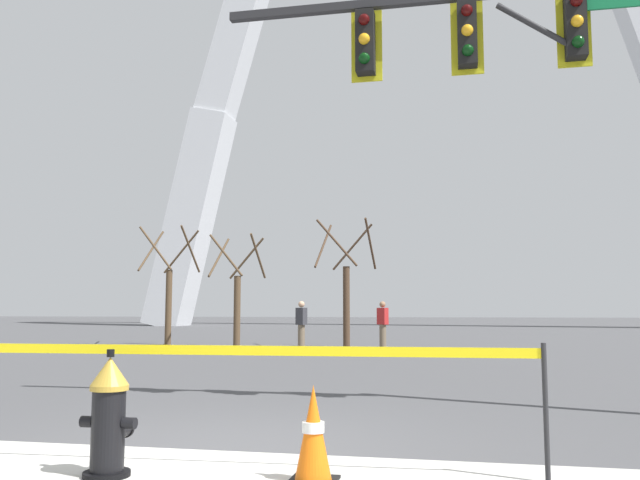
{
  "coord_description": "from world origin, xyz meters",
  "views": [
    {
      "loc": [
        2.11,
        -6.06,
        1.3
      ],
      "look_at": [
        -0.18,
        5.0,
        2.5
      ],
      "focal_mm": 37.16,
      "sensor_mm": 36.0,
      "label": 1
    }
  ],
  "objects_px": {
    "monument_arch": "(425,33)",
    "pedestrian_standing_center": "(301,326)",
    "traffic_cone_by_hydrant": "(313,435)",
    "traffic_signal_gantry": "(550,84)",
    "fire_hydrant": "(109,416)",
    "pedestrian_walking_left": "(383,325)"
  },
  "relations": [
    {
      "from": "monument_arch",
      "to": "pedestrian_standing_center",
      "type": "bearing_deg",
      "value": -94.9
    },
    {
      "from": "traffic_cone_by_hydrant",
      "to": "traffic_signal_gantry",
      "type": "relative_size",
      "value": 0.11
    },
    {
      "from": "fire_hydrant",
      "to": "traffic_signal_gantry",
      "type": "distance_m",
      "value": 6.82
    },
    {
      "from": "fire_hydrant",
      "to": "pedestrian_walking_left",
      "type": "distance_m",
      "value": 16.77
    },
    {
      "from": "monument_arch",
      "to": "pedestrian_standing_center",
      "type": "xyz_separation_m",
      "value": [
        -2.76,
        -32.15,
        -23.1
      ]
    },
    {
      "from": "traffic_cone_by_hydrant",
      "to": "pedestrian_walking_left",
      "type": "relative_size",
      "value": 0.46
    },
    {
      "from": "monument_arch",
      "to": "pedestrian_walking_left",
      "type": "distance_m",
      "value": 38.73
    },
    {
      "from": "fire_hydrant",
      "to": "traffic_signal_gantry",
      "type": "xyz_separation_m",
      "value": [
        3.97,
        4.03,
        3.8
      ]
    },
    {
      "from": "traffic_signal_gantry",
      "to": "monument_arch",
      "type": "relative_size",
      "value": 0.12
    },
    {
      "from": "traffic_cone_by_hydrant",
      "to": "traffic_signal_gantry",
      "type": "bearing_deg",
      "value": 58.7
    },
    {
      "from": "fire_hydrant",
      "to": "monument_arch",
      "type": "distance_m",
      "value": 53.3
    },
    {
      "from": "fire_hydrant",
      "to": "monument_arch",
      "type": "height_order",
      "value": "monument_arch"
    },
    {
      "from": "pedestrian_standing_center",
      "to": "pedestrian_walking_left",
      "type": "bearing_deg",
      "value": 23.12
    },
    {
      "from": "traffic_signal_gantry",
      "to": "fire_hydrant",
      "type": "bearing_deg",
      "value": -134.56
    },
    {
      "from": "traffic_cone_by_hydrant",
      "to": "pedestrian_walking_left",
      "type": "bearing_deg",
      "value": 94.49
    },
    {
      "from": "traffic_signal_gantry",
      "to": "pedestrian_standing_center",
      "type": "bearing_deg",
      "value": 117.69
    },
    {
      "from": "traffic_signal_gantry",
      "to": "monument_arch",
      "type": "distance_m",
      "value": 48.15
    },
    {
      "from": "traffic_cone_by_hydrant",
      "to": "pedestrian_walking_left",
      "type": "distance_m",
      "value": 16.67
    },
    {
      "from": "monument_arch",
      "to": "traffic_signal_gantry",
      "type": "bearing_deg",
      "value": -85.6
    },
    {
      "from": "fire_hydrant",
      "to": "traffic_signal_gantry",
      "type": "bearing_deg",
      "value": 45.44
    },
    {
      "from": "traffic_cone_by_hydrant",
      "to": "monument_arch",
      "type": "xyz_separation_m",
      "value": [
        -1.02,
        47.7,
        23.56
      ]
    },
    {
      "from": "traffic_cone_by_hydrant",
      "to": "pedestrian_standing_center",
      "type": "bearing_deg",
      "value": 103.64
    }
  ]
}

